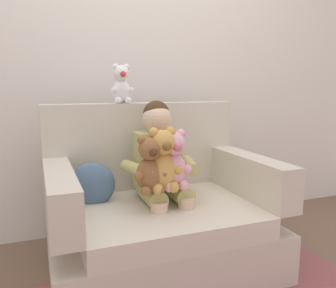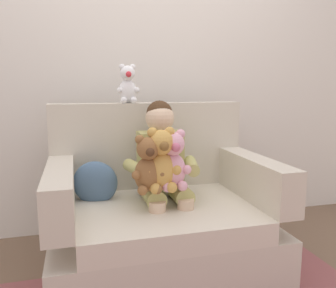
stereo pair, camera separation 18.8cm
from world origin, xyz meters
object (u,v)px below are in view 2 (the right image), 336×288
at_px(armchair, 160,216).
at_px(throw_pillow, 95,183).
at_px(seated_child, 163,164).
at_px(plush_white_on_backrest, 128,85).
at_px(plush_brown, 148,166).
at_px(plush_pink, 173,162).
at_px(plush_honey, 161,161).

relative_size(armchair, throw_pillow, 4.80).
xyz_separation_m(seated_child, plush_white_on_backrest, (-0.15, 0.30, 0.46)).
relative_size(plush_brown, throw_pillow, 1.18).
bearing_deg(armchair, plush_brown, -122.27).
distance_m(plush_pink, throw_pillow, 0.50).
bearing_deg(seated_child, plush_brown, -131.11).
bearing_deg(armchair, throw_pillow, 162.39).
height_order(armchair, throw_pillow, armchair).
relative_size(armchair, seated_child, 1.51).
height_order(armchair, plush_pink, armchair).
bearing_deg(plush_white_on_backrest, seated_child, -78.47).
height_order(seated_child, plush_pink, seated_child).
height_order(plush_pink, plush_white_on_backrest, plush_white_on_backrest).
bearing_deg(plush_white_on_backrest, plush_pink, -85.96).
distance_m(armchair, throw_pillow, 0.43).
xyz_separation_m(plush_pink, plush_honey, (-0.07, -0.01, 0.01)).
height_order(plush_pink, plush_brown, plush_pink).
height_order(plush_pink, plush_honey, plush_honey).
height_order(plush_brown, throw_pillow, plush_brown).
relative_size(seated_child, plush_brown, 2.68).
xyz_separation_m(seated_child, plush_pink, (0.01, -0.16, 0.05)).
distance_m(plush_pink, plush_honey, 0.07).
height_order(seated_child, plush_white_on_backrest, plush_white_on_backrest).
distance_m(plush_brown, plush_honey, 0.08).
distance_m(armchair, plush_brown, 0.40).
distance_m(armchair, seated_child, 0.31).
bearing_deg(plush_honey, plush_white_on_backrest, 92.64).
bearing_deg(throw_pillow, seated_child, -13.97).
bearing_deg(plush_brown, plush_honey, 11.28).
bearing_deg(plush_honey, throw_pillow, 131.29).
xyz_separation_m(armchair, plush_pink, (0.03, -0.14, 0.36)).
height_order(plush_honey, plush_white_on_backrest, plush_white_on_backrest).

